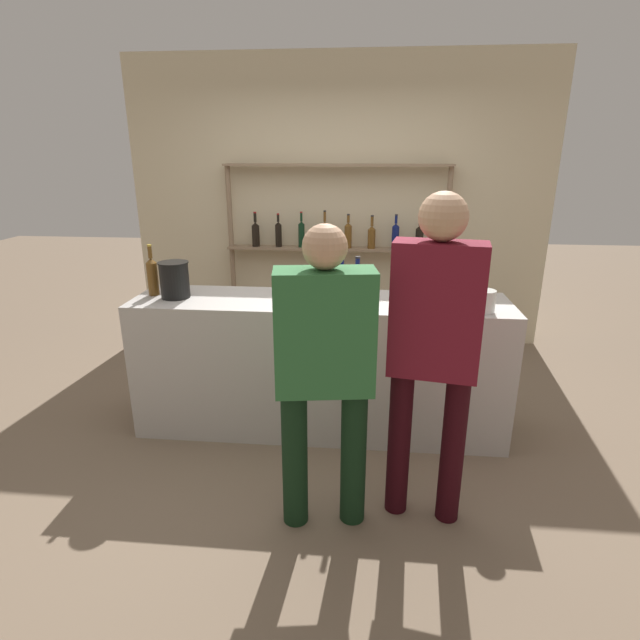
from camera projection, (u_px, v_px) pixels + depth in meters
name	position (u px, v px, depth m)	size (l,w,h in m)	color
ground_plane	(320.00, 425.00, 3.67)	(16.00, 16.00, 0.00)	#7A6651
bar_counter	(320.00, 365.00, 3.51)	(2.55, 0.60, 0.96)	#B7B2AD
back_wall	(338.00, 205.00, 5.01)	(4.15, 0.12, 2.80)	beige
back_shelf	(337.00, 229.00, 4.91)	(2.18, 0.18, 1.80)	#897056
counter_bottle_0	(152.00, 275.00, 3.44)	(0.07, 0.07, 0.35)	brown
counter_bottle_1	(342.00, 283.00, 3.31)	(0.08, 0.08, 0.32)	#0F1956
counter_bottle_2	(357.00, 286.00, 3.23)	(0.08, 0.08, 0.32)	#0F1956
wine_glass	(366.00, 277.00, 3.42)	(0.08, 0.08, 0.17)	silver
ice_bucket	(175.00, 280.00, 3.38)	(0.20, 0.20, 0.25)	black
cork_jar	(484.00, 301.00, 3.09)	(0.14, 0.14, 0.14)	silver
customer_center	(324.00, 363.00, 2.44)	(0.51, 0.28, 1.60)	black
customer_right	(434.00, 339.00, 2.45)	(0.46, 0.26, 1.74)	black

